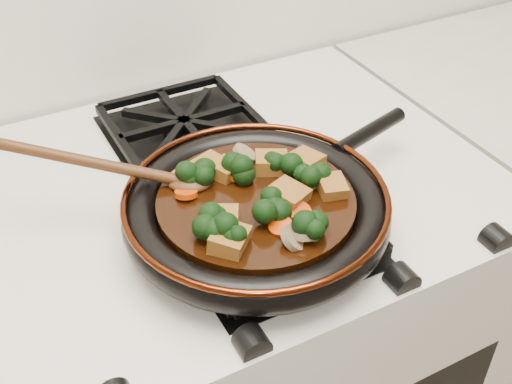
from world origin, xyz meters
name	(u,v)px	position (x,y,z in m)	size (l,w,h in m)	color
stove	(231,373)	(0.00, 1.69, 0.45)	(0.76, 0.60, 0.90)	beige
burner_grate_front	(271,231)	(0.00, 1.55, 0.91)	(0.23, 0.23, 0.03)	black
burner_grate_back	(184,127)	(0.00, 1.83, 0.91)	(0.23, 0.23, 0.03)	black
skillet	(257,208)	(-0.01, 1.57, 0.94)	(0.45, 0.34, 0.05)	black
braising_sauce	(256,205)	(-0.01, 1.57, 0.95)	(0.25, 0.25, 0.02)	black
tofu_cube_0	(332,187)	(0.08, 1.53, 0.97)	(0.04, 0.03, 0.02)	brown
tofu_cube_1	(288,196)	(0.02, 1.54, 0.97)	(0.04, 0.04, 0.02)	brown
tofu_cube_2	(225,170)	(-0.02, 1.63, 0.97)	(0.04, 0.03, 0.02)	brown
tofu_cube_3	(271,163)	(0.04, 1.61, 0.97)	(0.04, 0.04, 0.02)	brown
tofu_cube_4	(222,223)	(-0.07, 1.54, 0.97)	(0.04, 0.04, 0.02)	brown
tofu_cube_5	(209,166)	(-0.04, 1.65, 0.97)	(0.04, 0.03, 0.02)	brown
tofu_cube_6	(306,162)	(0.08, 1.60, 0.97)	(0.04, 0.04, 0.02)	brown
tofu_cube_7	(230,241)	(-0.08, 1.51, 0.97)	(0.04, 0.04, 0.02)	brown
broccoli_floret_0	(233,173)	(-0.02, 1.62, 0.97)	(0.06, 0.06, 0.05)	black
broccoli_floret_1	(209,227)	(-0.09, 1.53, 0.97)	(0.06, 0.06, 0.05)	black
broccoli_floret_2	(286,164)	(0.05, 1.60, 0.97)	(0.06, 0.06, 0.06)	black
broccoli_floret_3	(199,181)	(-0.06, 1.62, 0.97)	(0.06, 0.06, 0.05)	black
broccoli_floret_4	(265,210)	(-0.02, 1.53, 0.97)	(0.06, 0.06, 0.05)	black
broccoli_floret_5	(312,181)	(0.06, 1.55, 0.97)	(0.06, 0.06, 0.05)	black
broccoli_floret_6	(315,232)	(0.01, 1.47, 0.97)	(0.06, 0.06, 0.05)	black
broccoli_floret_7	(227,235)	(-0.08, 1.51, 0.97)	(0.06, 0.06, 0.05)	black
carrot_coin_0	(299,212)	(0.02, 1.52, 0.96)	(0.03, 0.03, 0.01)	#C43505
carrot_coin_1	(186,194)	(-0.09, 1.61, 0.96)	(0.03, 0.03, 0.01)	#C43505
carrot_coin_2	(181,178)	(-0.08, 1.65, 0.96)	(0.03, 0.03, 0.01)	#C43505
carrot_coin_3	(297,194)	(0.03, 1.55, 0.96)	(0.03, 0.03, 0.01)	#C43505
carrot_coin_4	(237,174)	(-0.01, 1.62, 0.96)	(0.03, 0.03, 0.01)	#C43505
carrot_coin_5	(281,227)	(-0.01, 1.50, 0.96)	(0.03, 0.03, 0.01)	#C43505
mushroom_slice_0	(293,238)	(-0.01, 1.48, 0.97)	(0.03, 0.03, 0.01)	olive
mushroom_slice_1	(245,153)	(0.02, 1.65, 0.97)	(0.03, 0.03, 0.01)	olive
mushroom_slice_2	(303,233)	(0.00, 1.48, 0.97)	(0.03, 0.03, 0.01)	olive
wooden_spoon	(131,171)	(-0.14, 1.67, 0.98)	(0.15, 0.10, 0.25)	#44240E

